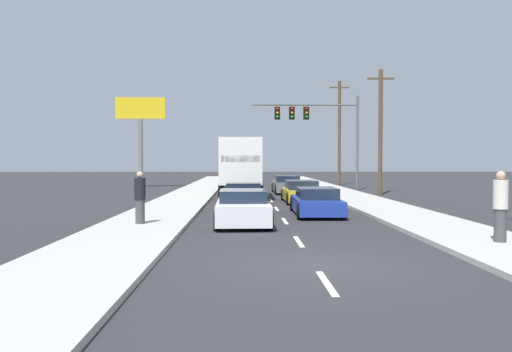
# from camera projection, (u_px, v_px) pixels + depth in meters

# --- Properties ---
(ground_plane) EXTENTS (140.00, 140.00, 0.00)m
(ground_plane) POSITION_uv_depth(u_px,v_px,m) (266.00, 193.00, 36.41)
(ground_plane) COLOR #2B2B2D
(sidewalk_right) EXTENTS (3.08, 80.00, 0.14)m
(sidewalk_right) POSITION_uv_depth(u_px,v_px,m) (353.00, 197.00, 31.53)
(sidewalk_right) COLOR #B2AFA8
(sidewalk_right) RESTS_ON ground_plane
(sidewalk_left) EXTENTS (3.08, 80.00, 0.14)m
(sidewalk_left) POSITION_uv_depth(u_px,v_px,m) (186.00, 198.00, 31.29)
(sidewalk_left) COLOR #B2AFA8
(sidewalk_left) RESTS_ON ground_plane
(lane_markings) EXTENTS (0.14, 57.00, 0.01)m
(lane_markings) POSITION_uv_depth(u_px,v_px,m) (269.00, 198.00, 32.24)
(lane_markings) COLOR silver
(lane_markings) RESTS_ON ground_plane
(box_truck) EXTENTS (2.62, 8.17, 3.62)m
(box_truck) POSITION_uv_depth(u_px,v_px,m) (241.00, 165.00, 32.20)
(box_truck) COLOR white
(box_truck) RESTS_ON ground_plane
(car_black) EXTENTS (1.95, 4.17, 1.26)m
(car_black) POSITION_uv_depth(u_px,v_px,m) (243.00, 197.00, 24.85)
(car_black) COLOR black
(car_black) RESTS_ON ground_plane
(car_white) EXTENTS (2.02, 4.45, 1.26)m
(car_white) POSITION_uv_depth(u_px,v_px,m) (243.00, 208.00, 18.69)
(car_white) COLOR white
(car_white) RESTS_ON ground_plane
(car_gray) EXTENTS (1.97, 4.43, 1.25)m
(car_gray) POSITION_uv_depth(u_px,v_px,m) (287.00, 185.00, 36.59)
(car_gray) COLOR slate
(car_gray) RESTS_ON ground_plane
(car_yellow) EXTENTS (1.99, 4.41, 1.23)m
(car_yellow) POSITION_uv_depth(u_px,v_px,m) (301.00, 192.00, 28.46)
(car_yellow) COLOR yellow
(car_yellow) RESTS_ON ground_plane
(car_blue) EXTENTS (1.99, 4.69, 1.18)m
(car_blue) POSITION_uv_depth(u_px,v_px,m) (316.00, 202.00, 21.93)
(car_blue) COLOR #1E389E
(car_blue) RESTS_ON ground_plane
(traffic_signal_mast) EXTENTS (8.21, 0.69, 7.32)m
(traffic_signal_mast) POSITION_uv_depth(u_px,v_px,m) (310.00, 120.00, 39.56)
(traffic_signal_mast) COLOR #595B56
(traffic_signal_mast) RESTS_ON ground_plane
(utility_pole_mid) EXTENTS (1.80, 0.28, 8.42)m
(utility_pole_mid) POSITION_uv_depth(u_px,v_px,m) (380.00, 130.00, 34.62)
(utility_pole_mid) COLOR brown
(utility_pole_mid) RESTS_ON ground_plane
(utility_pole_far) EXTENTS (1.80, 0.28, 9.71)m
(utility_pole_far) POSITION_uv_depth(u_px,v_px,m) (339.00, 132.00, 47.90)
(utility_pole_far) COLOR brown
(utility_pole_far) RESTS_ON ground_plane
(roadside_billboard) EXTENTS (4.21, 0.36, 7.67)m
(roadside_billboard) POSITION_uv_depth(u_px,v_px,m) (141.00, 123.00, 43.63)
(roadside_billboard) COLOR slate
(roadside_billboard) RESTS_ON ground_plane
(pedestrian_near_corner) EXTENTS (0.38, 0.38, 1.81)m
(pedestrian_near_corner) POSITION_uv_depth(u_px,v_px,m) (140.00, 197.00, 17.80)
(pedestrian_near_corner) COLOR #3F3F42
(pedestrian_near_corner) RESTS_ON sidewalk_left
(pedestrian_mid_block) EXTENTS (0.38, 0.38, 1.91)m
(pedestrian_mid_block) POSITION_uv_depth(u_px,v_px,m) (500.00, 206.00, 13.79)
(pedestrian_mid_block) COLOR #3F3F42
(pedestrian_mid_block) RESTS_ON sidewalk_right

